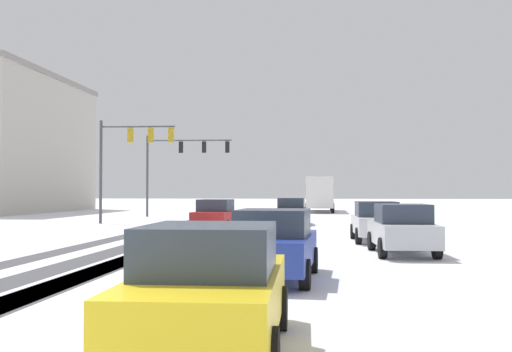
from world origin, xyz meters
TOP-DOWN VIEW (x-y plane):
  - wheel_track_left_lane at (-3.73, 16.97)m, footprint 1.02×37.34m
  - wheel_track_right_lane at (-2.48, 16.97)m, footprint 1.02×37.34m
  - wheel_track_center at (-2.54, 16.97)m, footprint 0.93×37.34m
  - wheel_track_oncoming at (-5.52, 16.97)m, footprint 0.93×37.34m
  - traffic_signal_far_left at (-7.77, 40.10)m, footprint 6.87×0.68m
  - traffic_signal_near_left at (-8.63, 30.05)m, footprint 4.79×0.57m
  - car_black_lead at (1.50, 30.10)m, footprint 1.87×4.12m
  - car_red_second at (-2.05, 23.82)m, footprint 2.00×4.18m
  - car_white_third at (5.43, 18.49)m, footprint 1.89×4.13m
  - car_silver_fourth at (5.80, 13.80)m, footprint 1.95×4.16m
  - car_blue_fifth at (2.10, 8.05)m, footprint 2.01×4.19m
  - car_yellow_cab_sixth at (1.76, 1.96)m, footprint 1.90×4.13m
  - bus_oncoming at (3.30, 52.62)m, footprint 2.74×11.02m

SIDE VIEW (x-z plane):
  - wheel_track_left_lane at x=-3.73m, z-range 0.00..0.01m
  - wheel_track_right_lane at x=-2.48m, z-range 0.00..0.01m
  - wheel_track_center at x=-2.54m, z-range 0.00..0.01m
  - wheel_track_oncoming at x=-5.52m, z-range 0.00..0.01m
  - car_black_lead at x=1.50m, z-range 0.01..1.63m
  - car_red_second at x=-2.05m, z-range 0.01..1.63m
  - car_white_third at x=5.43m, z-range 0.01..1.63m
  - car_silver_fourth at x=5.80m, z-range 0.01..1.63m
  - car_blue_fifth at x=2.10m, z-range 0.01..1.63m
  - car_yellow_cab_sixth at x=1.76m, z-range 0.01..1.63m
  - bus_oncoming at x=3.30m, z-range 0.30..3.68m
  - traffic_signal_near_left at x=-8.63m, z-range 1.50..8.00m
  - traffic_signal_far_left at x=-7.77m, z-range 1.57..8.07m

